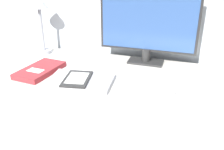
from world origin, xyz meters
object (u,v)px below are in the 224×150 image
monitor (148,25)px  laptop (80,81)px  ereader (77,79)px  notebook (40,70)px  desk_lamp (40,14)px  keyboard (146,89)px

monitor → laptop: monitor is taller
ereader → notebook: size_ratio=0.72×
laptop → ereader: ereader is taller
desk_lamp → notebook: 0.41m
monitor → notebook: (-0.51, -0.32, -0.21)m
keyboard → notebook: notebook is taller
keyboard → laptop: 0.32m
monitor → desk_lamp: size_ratio=1.54×
laptop → notebook: 0.26m
laptop → notebook: (-0.26, 0.05, 0.00)m
keyboard → laptop: size_ratio=0.80×
ereader → desk_lamp: size_ratio=0.57×
keyboard → ereader: ereader is taller
ereader → keyboard: bearing=4.6°
laptop → keyboard: bearing=3.1°
keyboard → desk_lamp: desk_lamp is taller
laptop → notebook: size_ratio=1.15×
laptop → ereader: bearing=-141.7°
ereader → notebook: bearing=166.4°
monitor → keyboard: (0.07, -0.35, -0.21)m
monitor → keyboard: 0.42m
monitor → laptop: bearing=-123.9°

